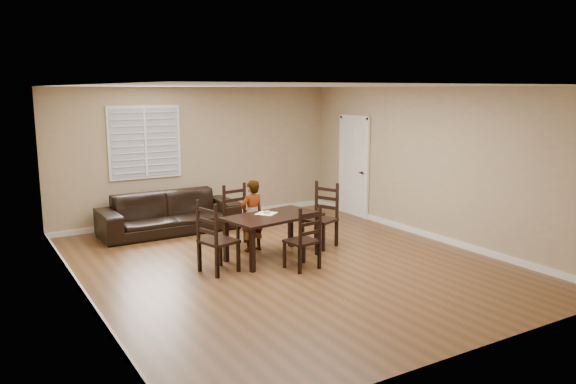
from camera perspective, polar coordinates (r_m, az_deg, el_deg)
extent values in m
plane|color=brown|center=(8.74, -0.13, -7.26)|extent=(7.00, 7.00, 0.00)
cube|color=tan|center=(11.54, -9.09, 3.80)|extent=(6.00, 0.04, 2.70)
cube|color=tan|center=(5.76, 18.03, -3.16)|extent=(6.00, 0.04, 2.70)
cube|color=tan|center=(7.38, -20.58, -0.42)|extent=(0.04, 7.00, 2.70)
cube|color=tan|center=(10.28, 14.40, 2.80)|extent=(0.04, 7.00, 2.70)
cube|color=white|center=(8.33, -0.14, 10.74)|extent=(6.00, 7.00, 0.04)
cube|color=white|center=(11.11, -14.33, 4.91)|extent=(1.40, 0.08, 1.40)
cube|color=white|center=(11.93, 6.72, 2.50)|extent=(0.06, 0.94, 2.05)
cylinder|color=#332114|center=(11.69, 7.49, 1.95)|extent=(0.06, 0.06, 0.02)
cube|color=white|center=(11.75, -8.89, -2.52)|extent=(6.00, 0.03, 0.10)
cube|color=white|center=(7.71, -19.85, -9.94)|extent=(0.03, 7.00, 0.10)
cube|color=white|center=(10.51, 14.02, -4.24)|extent=(0.03, 7.00, 0.10)
cube|color=black|center=(8.83, -1.55, -2.51)|extent=(1.61, 1.08, 0.04)
cube|color=black|center=(8.26, -3.63, -5.95)|extent=(0.08, 0.08, 0.66)
cube|color=black|center=(9.09, 3.08, -4.40)|extent=(0.08, 0.08, 0.66)
cube|color=black|center=(8.79, -6.33, -4.98)|extent=(0.08, 0.08, 0.66)
cube|color=black|center=(9.58, 0.26, -3.63)|extent=(0.08, 0.08, 0.66)
cube|color=black|center=(9.53, -4.75, -2.94)|extent=(0.54, 0.51, 0.04)
cube|color=black|center=(9.67, -5.44, -2.29)|extent=(0.48, 0.11, 1.07)
cube|color=black|center=(9.32, -5.10, -4.77)|extent=(0.05, 0.05, 0.44)
cube|color=black|center=(9.55, -3.04, -4.37)|extent=(0.05, 0.05, 0.44)
cube|color=black|center=(9.63, -6.40, -4.30)|extent=(0.05, 0.05, 0.44)
cube|color=black|center=(9.85, -4.37, -3.92)|extent=(0.05, 0.05, 0.44)
cube|color=black|center=(8.39, 1.42, -5.02)|extent=(0.49, 0.47, 0.04)
cube|color=black|center=(8.24, 2.26, -4.82)|extent=(0.44, 0.10, 0.98)
cube|color=black|center=(8.70, 1.62, -5.96)|extent=(0.04, 0.04, 0.40)
cube|color=black|center=(8.46, -0.35, -6.42)|extent=(0.04, 0.04, 0.40)
cube|color=black|center=(8.45, 3.18, -6.48)|extent=(0.04, 0.04, 0.40)
cube|color=black|center=(8.20, 1.19, -6.97)|extent=(0.04, 0.04, 0.40)
cube|color=black|center=(8.29, -7.06, -4.98)|extent=(0.56, 0.58, 0.04)
cube|color=black|center=(8.15, -8.21, -4.72)|extent=(0.16, 0.48, 1.08)
cube|color=black|center=(8.32, -5.06, -6.63)|extent=(0.05, 0.05, 0.44)
cube|color=black|center=(8.63, -6.87, -6.03)|extent=(0.05, 0.05, 0.44)
cube|color=black|center=(8.08, -7.18, -7.17)|extent=(0.05, 0.05, 0.44)
cube|color=black|center=(8.41, -8.96, -6.53)|extent=(0.05, 0.05, 0.44)
cube|color=black|center=(9.54, 3.24, -2.83)|extent=(0.61, 0.63, 0.04)
cube|color=black|center=(9.69, 3.93, -2.16)|extent=(0.22, 0.47, 1.09)
cube|color=black|center=(9.56, 1.50, -4.30)|extent=(0.06, 0.06, 0.45)
cube|color=black|center=(9.33, 3.63, -4.70)|extent=(0.06, 0.06, 0.45)
cube|color=black|center=(9.87, 2.84, -3.84)|extent=(0.06, 0.06, 0.45)
cube|color=black|center=(9.65, 4.93, -4.21)|extent=(0.06, 0.06, 0.45)
imported|color=gray|center=(9.26, -3.67, -2.43)|extent=(0.47, 0.34, 1.19)
cube|color=white|center=(8.95, -2.23, -2.18)|extent=(0.40, 0.40, 0.00)
torus|color=#B58841|center=(8.96, -2.14, -2.04)|extent=(0.11, 0.11, 0.04)
torus|color=silver|center=(8.95, -2.14, -1.97)|extent=(0.10, 0.10, 0.02)
imported|color=black|center=(10.72, -11.96, -2.10)|extent=(2.56, 1.03, 0.74)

